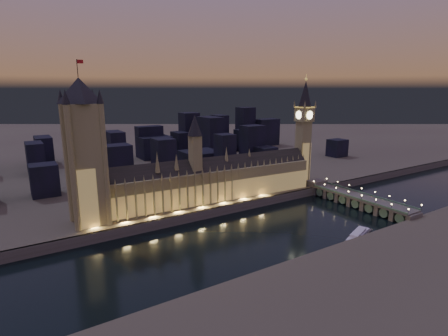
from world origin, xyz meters
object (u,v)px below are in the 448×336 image
victoria_tower (84,146)px  westminster_bridge (355,199)px  elizabeth_tower (304,124)px  river_boat (358,235)px  palace_of_westminster (215,180)px

victoria_tower → westminster_bridge: 240.90m
elizabeth_tower → river_boat: elizabeth_tower is taller
victoria_tower → elizabeth_tower: bearing=0.0°
victoria_tower → elizabeth_tower: (218.00, 0.00, 4.46)m
palace_of_westminster → westminster_bridge: (114.59, -65.18, -20.39)m
victoria_tower → river_boat: bearing=-34.3°
victoria_tower → river_boat: victoria_tower is taller
palace_of_westminster → westminster_bridge: bearing=-29.6°
palace_of_westminster → victoria_tower: (-109.08, 0.18, 40.72)m
elizabeth_tower → victoria_tower: bearing=-180.0°
elizabeth_tower → westminster_bridge: (5.67, -65.37, -65.56)m
river_boat → elizabeth_tower: bearing=65.3°
palace_of_westminster → elizabeth_tower: (108.92, 0.19, 45.18)m
palace_of_westminster → victoria_tower: 116.43m
palace_of_westminster → elizabeth_tower: size_ratio=1.77×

